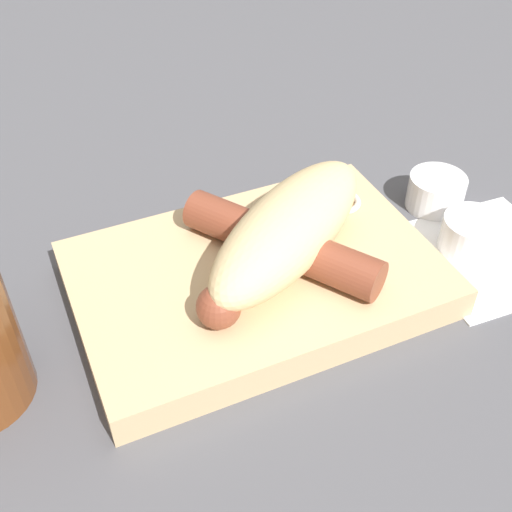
{
  "coord_description": "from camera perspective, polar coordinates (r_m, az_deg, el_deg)",
  "views": [
    {
      "loc": [
        -0.15,
        -0.33,
        0.35
      ],
      "look_at": [
        0.0,
        0.0,
        0.04
      ],
      "focal_mm": 45.0,
      "sensor_mm": 36.0,
      "label": 1
    }
  ],
  "objects": [
    {
      "name": "food_tray",
      "position": [
        0.49,
        0.0,
        -2.02
      ],
      "size": [
        0.27,
        0.18,
        0.03
      ],
      "color": "tan",
      "rests_on": "ground_plane"
    },
    {
      "name": "napkin",
      "position": [
        0.57,
        19.95,
        0.17
      ],
      "size": [
        0.13,
        0.13,
        0.0
      ],
      "color": "white",
      "rests_on": "ground_plane"
    },
    {
      "name": "bread_roll",
      "position": [
        0.47,
        3.2,
        2.13
      ],
      "size": [
        0.19,
        0.16,
        0.05
      ],
      "color": "#DBBC84",
      "rests_on": "food_tray"
    },
    {
      "name": "condiment_cup_near",
      "position": [
        0.56,
        18.57,
        1.66
      ],
      "size": [
        0.05,
        0.05,
        0.03
      ],
      "color": "white",
      "rests_on": "ground_plane"
    },
    {
      "name": "ground_plane",
      "position": [
        0.5,
        0.0,
        -3.11
      ],
      "size": [
        3.0,
        3.0,
        0.0
      ],
      "primitive_type": "plane",
      "color": "#4C4C51"
    },
    {
      "name": "condiment_cup_far",
      "position": [
        0.6,
        15.67,
        5.37
      ],
      "size": [
        0.05,
        0.05,
        0.03
      ],
      "color": "white",
      "rests_on": "ground_plane"
    },
    {
      "name": "sausage",
      "position": [
        0.48,
        2.12,
        1.29
      ],
      "size": [
        0.17,
        0.15,
        0.03
      ],
      "color": "brown",
      "rests_on": "food_tray"
    },
    {
      "name": "pickled_veggies",
      "position": [
        0.55,
        6.33,
        5.03
      ],
      "size": [
        0.07,
        0.06,
        0.01
      ],
      "color": "#F99E4C",
      "rests_on": "food_tray"
    }
  ]
}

